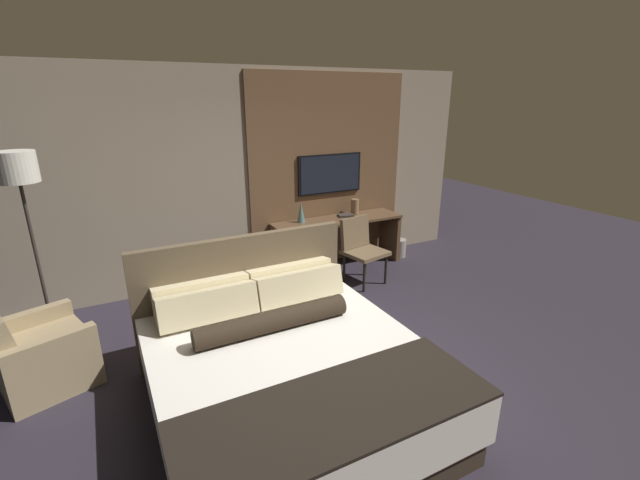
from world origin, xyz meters
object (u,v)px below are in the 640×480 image
at_px(desk_chair, 361,245).
at_px(tv, 330,174).
at_px(bed, 286,371).
at_px(floor_lamp, 20,185).
at_px(book, 346,215).
at_px(armchair_by_window, 41,356).
at_px(vase_short, 355,207).
at_px(waste_bin, 399,248).
at_px(vase_tall, 301,212).
at_px(desk, 336,234).

bearing_deg(desk_chair, tv, 80.01).
xyz_separation_m(bed, desk_chair, (1.91, 1.87, 0.17)).
xyz_separation_m(floor_lamp, book, (3.80, 0.57, -0.91)).
height_order(desk_chair, armchair_by_window, desk_chair).
bearing_deg(bed, floor_lamp, 131.50).
bearing_deg(book, vase_short, 14.41).
height_order(vase_short, book, vase_short).
height_order(bed, desk_chair, bed).
xyz_separation_m(tv, armchair_by_window, (-3.66, -1.42, -1.08)).
distance_m(tv, book, 0.65).
relative_size(vase_short, book, 0.91).
bearing_deg(waste_bin, armchair_by_window, -166.84).
height_order(tv, vase_short, tv).
height_order(vase_tall, book, vase_tall).
distance_m(desk, tv, 0.88).
relative_size(bed, book, 8.96).
height_order(floor_lamp, waste_bin, floor_lamp).
xyz_separation_m(bed, tv, (1.89, 2.70, 1.01)).
distance_m(vase_short, waste_bin, 1.04).
xyz_separation_m(floor_lamp, vase_tall, (3.08, 0.60, -0.78)).
height_order(desk, armchair_by_window, armchair_by_window).
bearing_deg(armchair_by_window, desk, -90.15).
bearing_deg(tv, bed, -124.95).
bearing_deg(waste_bin, vase_tall, 174.16).
xyz_separation_m(desk_chair, vase_short, (0.34, 0.71, 0.33)).
distance_m(armchair_by_window, floor_lamp, 1.54).
distance_m(desk, desk_chair, 0.62).
relative_size(desk, vase_short, 8.43).
bearing_deg(floor_lamp, desk, 8.42).
height_order(desk, vase_short, vase_short).
relative_size(desk_chair, book, 3.52).
height_order(armchair_by_window, vase_tall, vase_tall).
bearing_deg(floor_lamp, vase_tall, 11.04).
relative_size(floor_lamp, vase_tall, 6.81).
bearing_deg(bed, desk, 52.84).
distance_m(armchair_by_window, vase_short, 4.26).
bearing_deg(vase_short, bed, -131.11).
bearing_deg(desk, floor_lamp, -171.58).
bearing_deg(desk_chair, armchair_by_window, 177.88).
xyz_separation_m(tv, floor_lamp, (-3.62, -0.75, 0.30)).
relative_size(bed, tv, 2.24).
relative_size(bed, waste_bin, 8.07).
distance_m(tv, floor_lamp, 3.71).
bearing_deg(desk, bed, -127.16).
xyz_separation_m(armchair_by_window, vase_tall, (3.12, 1.28, 0.61)).
bearing_deg(vase_short, book, -165.59).
height_order(desk, waste_bin, desk).
bearing_deg(armchair_by_window, vase_tall, -86.21).
bearing_deg(bed, tv, 55.05).
bearing_deg(desk, book, 12.10).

